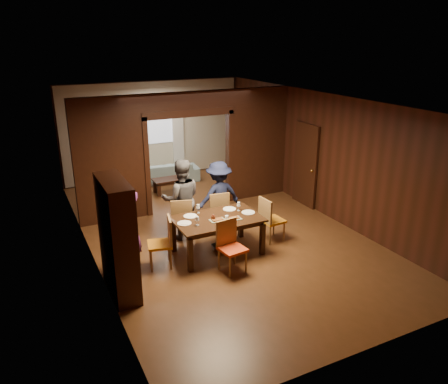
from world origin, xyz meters
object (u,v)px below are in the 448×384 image
coffee_table (168,186)px  chair_near (232,247)px  person_grey (181,199)px  chair_far_r (217,211)px  person_purple (130,232)px  sofa (165,172)px  chair_right (272,219)px  hutch (118,238)px  chair_left (160,243)px  chair_far_l (181,219)px  person_navy (219,196)px  dining_table (218,235)px

coffee_table → chair_near: (-0.36, -4.62, 0.28)m
person_grey → chair_far_r: 0.88m
person_purple → sofa: bearing=172.0°
chair_right → chair_near: (-1.36, -0.80, 0.00)m
chair_near → hutch: size_ratio=0.48×
chair_near → hutch: bearing=165.3°
chair_left → person_grey: bearing=153.7°
coffee_table → chair_near: size_ratio=0.82×
chair_right → chair_near: same height
person_purple → coffee_table: size_ratio=1.95×
person_grey → chair_far_l: (-0.06, -0.13, -0.39)m
hutch → person_navy: bearing=31.2°
dining_table → person_purple: bearing=177.5°
sofa → coffee_table: size_ratio=2.47×
chair_left → chair_far_r: 1.86m
person_navy → sofa: bearing=-93.0°
sofa → chair_far_r: size_ratio=2.04×
sofa → chair_near: bearing=89.8°
coffee_table → chair_far_l: bearing=-103.7°
hutch → chair_far_l: bearing=40.7°
dining_table → coffee_table: bearing=85.6°
person_navy → chair_left: size_ratio=1.62×
coffee_table → chair_far_r: chair_far_r is taller
person_grey → chair_left: person_grey is taller
person_navy → chair_far_r: 0.34m
chair_far_r → hutch: 2.93m
dining_table → chair_far_l: chair_far_l is taller
dining_table → hutch: size_ratio=0.85×
sofa → hutch: size_ratio=0.99×
person_navy → hutch: bearing=28.5°
person_navy → chair_far_l: person_navy is taller
chair_far_l → person_navy: bearing=-152.8°
person_grey → chair_near: 1.85m
chair_left → hutch: (-0.87, -0.53, 0.52)m
dining_table → coffee_table: size_ratio=2.13×
person_grey → person_navy: person_grey is taller
dining_table → chair_left: (-1.20, -0.01, 0.10)m
chair_right → coffee_table: bearing=10.5°
dining_table → chair_near: bearing=-95.0°
chair_far_l → sofa: bearing=-86.3°
person_purple → person_navy: 2.45m
chair_right → hutch: hutch is taller
person_navy → chair_right: bearing=124.0°
chair_left → chair_right: same height
sofa → chair_left: bearing=76.2°
person_grey → chair_near: size_ratio=1.80×
person_grey → sofa: size_ratio=0.88×
chair_far_l → hutch: size_ratio=0.48×
sofa → chair_far_l: bearing=82.2°
person_navy → hutch: (-2.60, -1.58, 0.21)m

